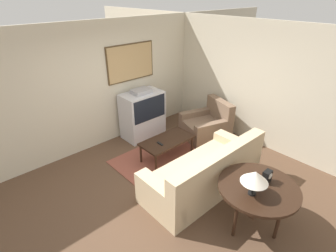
{
  "coord_description": "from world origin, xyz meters",
  "views": [
    {
      "loc": [
        -2.5,
        -2.85,
        3.21
      ],
      "look_at": [
        0.67,
        0.62,
        0.75
      ],
      "focal_mm": 28.0,
      "sensor_mm": 36.0,
      "label": 1
    }
  ],
  "objects_px": {
    "armchair": "(207,126)",
    "console_table": "(258,190)",
    "mantel_clock": "(267,177)",
    "table_lamp": "(255,177)",
    "tv": "(143,114)",
    "couch": "(205,174)",
    "coffee_table": "(167,141)"
  },
  "relations": [
    {
      "from": "coffee_table",
      "to": "console_table",
      "type": "bearing_deg",
      "value": -95.95
    },
    {
      "from": "table_lamp",
      "to": "couch",
      "type": "bearing_deg",
      "value": 75.12
    },
    {
      "from": "armchair",
      "to": "mantel_clock",
      "type": "relative_size",
      "value": 6.39
    },
    {
      "from": "armchair",
      "to": "coffee_table",
      "type": "bearing_deg",
      "value": -71.33
    },
    {
      "from": "tv",
      "to": "coffee_table",
      "type": "relative_size",
      "value": 1.06
    },
    {
      "from": "console_table",
      "to": "mantel_clock",
      "type": "distance_m",
      "value": 0.23
    },
    {
      "from": "tv",
      "to": "couch",
      "type": "distance_m",
      "value": 2.34
    },
    {
      "from": "console_table",
      "to": "table_lamp",
      "type": "bearing_deg",
      "value": -176.54
    },
    {
      "from": "coffee_table",
      "to": "mantel_clock",
      "type": "distance_m",
      "value": 2.24
    },
    {
      "from": "couch",
      "to": "armchair",
      "type": "relative_size",
      "value": 1.88
    },
    {
      "from": "table_lamp",
      "to": "armchair",
      "type": "bearing_deg",
      "value": 51.92
    },
    {
      "from": "tv",
      "to": "armchair",
      "type": "relative_size",
      "value": 1.0
    },
    {
      "from": "console_table",
      "to": "mantel_clock",
      "type": "height_order",
      "value": "mantel_clock"
    },
    {
      "from": "armchair",
      "to": "console_table",
      "type": "xyz_separation_m",
      "value": [
        -1.54,
        -2.21,
        0.37
      ]
    },
    {
      "from": "coffee_table",
      "to": "mantel_clock",
      "type": "bearing_deg",
      "value": -91.58
    },
    {
      "from": "armchair",
      "to": "console_table",
      "type": "relative_size",
      "value": 1.04
    },
    {
      "from": "couch",
      "to": "table_lamp",
      "type": "bearing_deg",
      "value": 75.63
    },
    {
      "from": "coffee_table",
      "to": "console_table",
      "type": "xyz_separation_m",
      "value": [
        -0.23,
        -2.19,
        0.25
      ]
    },
    {
      "from": "console_table",
      "to": "table_lamp",
      "type": "relative_size",
      "value": 3.06
    },
    {
      "from": "console_table",
      "to": "mantel_clock",
      "type": "xyz_separation_m",
      "value": [
        0.17,
        -0.01,
        0.16
      ]
    },
    {
      "from": "couch",
      "to": "tv",
      "type": "bearing_deg",
      "value": -99.32
    },
    {
      "from": "table_lamp",
      "to": "mantel_clock",
      "type": "distance_m",
      "value": 0.42
    },
    {
      "from": "tv",
      "to": "couch",
      "type": "relative_size",
      "value": 0.53
    },
    {
      "from": "couch",
      "to": "mantel_clock",
      "type": "height_order",
      "value": "couch"
    },
    {
      "from": "tv",
      "to": "coffee_table",
      "type": "height_order",
      "value": "tv"
    },
    {
      "from": "coffee_table",
      "to": "mantel_clock",
      "type": "relative_size",
      "value": 5.99
    },
    {
      "from": "mantel_clock",
      "to": "console_table",
      "type": "bearing_deg",
      "value": 175.31
    },
    {
      "from": "tv",
      "to": "console_table",
      "type": "height_order",
      "value": "tv"
    },
    {
      "from": "tv",
      "to": "mantel_clock",
      "type": "height_order",
      "value": "tv"
    },
    {
      "from": "armchair",
      "to": "mantel_clock",
      "type": "bearing_deg",
      "value": -13.85
    },
    {
      "from": "armchair",
      "to": "console_table",
      "type": "height_order",
      "value": "armchair"
    },
    {
      "from": "table_lamp",
      "to": "coffee_table",
      "type": "bearing_deg",
      "value": 78.76
    }
  ]
}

